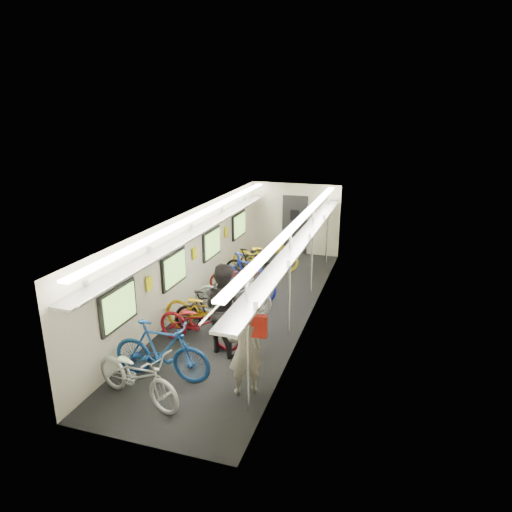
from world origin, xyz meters
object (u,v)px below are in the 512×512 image
Objects in this scene: bicycle_1 at (161,351)px; backpack at (259,326)px; passenger_near at (245,351)px; bicycle_0 at (137,375)px; passenger_mid at (224,308)px.

backpack reaches higher than bicycle_1.
passenger_near reaches higher than bicycle_1.
passenger_near reaches higher than bicycle_0.
passenger_mid is (0.76, 2.02, 0.44)m from bicycle_0.
bicycle_0 is 2.21m from passenger_mid.
passenger_mid reaches higher than bicycle_1.
passenger_mid reaches higher than bicycle_0.
passenger_near is 4.28× the size of backpack.
bicycle_0 is 2.19m from backpack.
passenger_mid is (0.70, 1.30, 0.37)m from bicycle_1.
bicycle_0 is 1.84m from passenger_near.
passenger_mid is 4.92× the size of backpack.
passenger_mid is at bearing -87.57° from passenger_near.
passenger_near is (1.58, 0.04, 0.25)m from bicycle_1.
bicycle_0 is 0.99× the size of bicycle_1.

